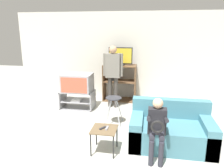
{
  "coord_description": "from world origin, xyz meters",
  "views": [
    {
      "loc": [
        0.97,
        -2.41,
        2.11
      ],
      "look_at": [
        0.14,
        2.27,
        0.9
      ],
      "focal_mm": 35.0,
      "sensor_mm": 36.0,
      "label": 1
    }
  ],
  "objects_px": {
    "couch": "(171,130)",
    "television_flat": "(120,57)",
    "media_shelf": "(120,82)",
    "person_seated_child": "(157,125)",
    "remote_control_black": "(103,128)",
    "remote_control_white": "(107,128)",
    "person_standing_adult": "(113,71)",
    "tv_stand": "(78,100)",
    "folding_stool": "(114,102)",
    "snack_table": "(104,132)",
    "television_main": "(77,83)"
  },
  "relations": [
    {
      "from": "couch",
      "to": "television_flat",
      "type": "bearing_deg",
      "value": 118.32
    },
    {
      "from": "media_shelf",
      "to": "person_seated_child",
      "type": "bearing_deg",
      "value": -70.6
    },
    {
      "from": "remote_control_black",
      "to": "couch",
      "type": "relative_size",
      "value": 0.1
    },
    {
      "from": "remote_control_white",
      "to": "person_standing_adult",
      "type": "bearing_deg",
      "value": 97.85
    },
    {
      "from": "tv_stand",
      "to": "folding_stool",
      "type": "height_order",
      "value": "folding_stool"
    },
    {
      "from": "tv_stand",
      "to": "television_flat",
      "type": "height_order",
      "value": "television_flat"
    },
    {
      "from": "remote_control_black",
      "to": "folding_stool",
      "type": "bearing_deg",
      "value": 124.37
    },
    {
      "from": "tv_stand",
      "to": "media_shelf",
      "type": "height_order",
      "value": "media_shelf"
    },
    {
      "from": "snack_table",
      "to": "couch",
      "type": "height_order",
      "value": "couch"
    },
    {
      "from": "remote_control_black",
      "to": "remote_control_white",
      "type": "bearing_deg",
      "value": 41.69
    },
    {
      "from": "media_shelf",
      "to": "folding_stool",
      "type": "relative_size",
      "value": 1.7
    },
    {
      "from": "television_flat",
      "to": "person_seated_child",
      "type": "bearing_deg",
      "value": -70.86
    },
    {
      "from": "remote_control_black",
      "to": "person_seated_child",
      "type": "bearing_deg",
      "value": 30.5
    },
    {
      "from": "remote_control_white",
      "to": "folding_stool",
      "type": "bearing_deg",
      "value": 94.62
    },
    {
      "from": "remote_control_black",
      "to": "couch",
      "type": "xyz_separation_m",
      "value": [
        1.19,
        0.46,
        -0.17
      ]
    },
    {
      "from": "remote_control_black",
      "to": "person_standing_adult",
      "type": "xyz_separation_m",
      "value": [
        -0.21,
        2.25,
        0.58
      ]
    },
    {
      "from": "tv_stand",
      "to": "media_shelf",
      "type": "bearing_deg",
      "value": 40.13
    },
    {
      "from": "couch",
      "to": "person_seated_child",
      "type": "height_order",
      "value": "person_seated_child"
    },
    {
      "from": "couch",
      "to": "person_seated_child",
      "type": "distance_m",
      "value": 0.67
    },
    {
      "from": "remote_control_black",
      "to": "media_shelf",
      "type": "bearing_deg",
      "value": 126.32
    },
    {
      "from": "television_main",
      "to": "television_flat",
      "type": "height_order",
      "value": "television_flat"
    },
    {
      "from": "tv_stand",
      "to": "television_flat",
      "type": "xyz_separation_m",
      "value": [
        1.05,
        0.84,
        1.09
      ]
    },
    {
      "from": "media_shelf",
      "to": "tv_stand",
      "type": "bearing_deg",
      "value": -139.87
    },
    {
      "from": "television_flat",
      "to": "couch",
      "type": "distance_m",
      "value": 2.9
    },
    {
      "from": "folding_stool",
      "to": "couch",
      "type": "xyz_separation_m",
      "value": [
        1.2,
        -0.7,
        -0.24
      ]
    },
    {
      "from": "snack_table",
      "to": "person_standing_adult",
      "type": "bearing_deg",
      "value": 96.02
    },
    {
      "from": "remote_control_black",
      "to": "person_seated_child",
      "type": "xyz_separation_m",
      "value": [
        0.91,
        -0.05,
        0.16
      ]
    },
    {
      "from": "folding_stool",
      "to": "couch",
      "type": "relative_size",
      "value": 0.43
    },
    {
      "from": "media_shelf",
      "to": "couch",
      "type": "relative_size",
      "value": 0.73
    },
    {
      "from": "tv_stand",
      "to": "person_standing_adult",
      "type": "xyz_separation_m",
      "value": [
        0.93,
        0.24,
        0.79
      ]
    },
    {
      "from": "folding_stool",
      "to": "remote_control_white",
      "type": "bearing_deg",
      "value": -86.03
    },
    {
      "from": "media_shelf",
      "to": "folding_stool",
      "type": "xyz_separation_m",
      "value": [
        0.11,
        -1.71,
        -0.04
      ]
    },
    {
      "from": "television_main",
      "to": "folding_stool",
      "type": "height_order",
      "value": "television_main"
    },
    {
      "from": "folding_stool",
      "to": "remote_control_black",
      "type": "relative_size",
      "value": 4.39
    },
    {
      "from": "tv_stand",
      "to": "television_main",
      "type": "bearing_deg",
      "value": -42.36
    },
    {
      "from": "television_flat",
      "to": "remote_control_white",
      "type": "height_order",
      "value": "television_flat"
    },
    {
      "from": "remote_control_white",
      "to": "media_shelf",
      "type": "bearing_deg",
      "value": 94.46
    },
    {
      "from": "folding_stool",
      "to": "television_flat",
      "type": "bearing_deg",
      "value": 92.95
    },
    {
      "from": "television_main",
      "to": "folding_stool",
      "type": "xyz_separation_m",
      "value": [
        1.12,
        -0.83,
        -0.2
      ]
    },
    {
      "from": "couch",
      "to": "tv_stand",
      "type": "bearing_deg",
      "value": 146.51
    },
    {
      "from": "person_standing_adult",
      "to": "folding_stool",
      "type": "bearing_deg",
      "value": -79.41
    },
    {
      "from": "folding_stool",
      "to": "snack_table",
      "type": "bearing_deg",
      "value": -88.27
    },
    {
      "from": "media_shelf",
      "to": "person_standing_adult",
      "type": "bearing_deg",
      "value": -98.4
    },
    {
      "from": "snack_table",
      "to": "couch",
      "type": "distance_m",
      "value": 1.26
    },
    {
      "from": "folding_stool",
      "to": "person_standing_adult",
      "type": "height_order",
      "value": "person_standing_adult"
    },
    {
      "from": "tv_stand",
      "to": "remote_control_white",
      "type": "height_order",
      "value": "tv_stand"
    },
    {
      "from": "person_seated_child",
      "to": "snack_table",
      "type": "bearing_deg",
      "value": 176.96
    },
    {
      "from": "tv_stand",
      "to": "snack_table",
      "type": "bearing_deg",
      "value": -59.83
    },
    {
      "from": "remote_control_white",
      "to": "snack_table",
      "type": "bearing_deg",
      "value": -158.09
    },
    {
      "from": "tv_stand",
      "to": "person_standing_adult",
      "type": "relative_size",
      "value": 0.53
    }
  ]
}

